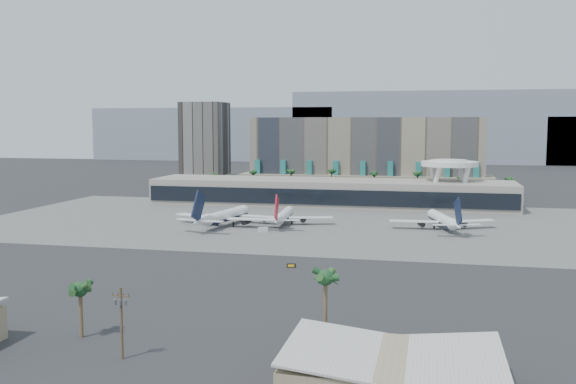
% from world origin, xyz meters
% --- Properties ---
extents(ground, '(900.00, 900.00, 0.00)m').
position_xyz_m(ground, '(0.00, 0.00, 0.00)').
color(ground, '#232326').
rests_on(ground, ground).
extents(apron_pad, '(260.00, 130.00, 0.06)m').
position_xyz_m(apron_pad, '(0.00, 55.00, 0.03)').
color(apron_pad, '#5B5B59').
rests_on(apron_pad, ground).
extents(mountain_ridge, '(680.00, 60.00, 70.00)m').
position_xyz_m(mountain_ridge, '(27.88, 470.00, 29.89)').
color(mountain_ridge, gray).
rests_on(mountain_ridge, ground).
extents(hotel, '(140.00, 30.00, 42.00)m').
position_xyz_m(hotel, '(10.00, 174.41, 16.81)').
color(hotel, gray).
rests_on(hotel, ground).
extents(office_tower, '(30.00, 30.00, 52.00)m').
position_xyz_m(office_tower, '(-95.00, 200.00, 22.94)').
color(office_tower, black).
rests_on(office_tower, ground).
extents(terminal, '(170.00, 32.50, 14.50)m').
position_xyz_m(terminal, '(0.00, 109.84, 6.52)').
color(terminal, '#A29C8F').
rests_on(terminal, ground).
extents(saucer_structure, '(26.00, 26.00, 21.89)m').
position_xyz_m(saucer_structure, '(55.00, 116.00, 18.45)').
color(saucer_structure, white).
rests_on(saucer_structure, ground).
extents(palm_row, '(157.80, 2.80, 13.10)m').
position_xyz_m(palm_row, '(7.00, 145.00, 10.50)').
color(palm_row, brown).
rests_on(palm_row, ground).
extents(hangar_right, '(30.55, 20.60, 6.89)m').
position_xyz_m(hangar_right, '(42.00, -100.00, 2.95)').
color(hangar_right, '#9B8B67').
rests_on(hangar_right, ground).
extents(utility_pole, '(3.20, 0.85, 12.00)m').
position_xyz_m(utility_pole, '(-2.00, -96.09, 7.14)').
color(utility_pole, '#4C3826').
rests_on(utility_pole, ground).
extents(airliner_left, '(42.91, 44.52, 15.47)m').
position_xyz_m(airliner_left, '(-28.97, 38.36, 3.90)').
color(airliner_left, white).
rests_on(airliner_left, ground).
extents(airliner_centre, '(37.80, 39.01, 13.46)m').
position_xyz_m(airliner_centre, '(-8.01, 47.41, 3.40)').
color(airliner_centre, white).
rests_on(airliner_centre, ground).
extents(airliner_right, '(38.21, 39.63, 13.98)m').
position_xyz_m(airliner_right, '(51.49, 49.08, 3.53)').
color(airliner_right, white).
rests_on(airliner_right, ground).
extents(service_vehicle_a, '(5.45, 4.04, 2.40)m').
position_xyz_m(service_vehicle_a, '(-35.01, 40.23, 1.20)').
color(service_vehicle_a, white).
rests_on(service_vehicle_a, ground).
extents(service_vehicle_b, '(3.83, 3.09, 1.72)m').
position_xyz_m(service_vehicle_b, '(-11.16, 28.35, 0.86)').
color(service_vehicle_b, silver).
rests_on(service_vehicle_b, ground).
extents(taxiway_sign, '(2.38, 1.08, 1.09)m').
position_xyz_m(taxiway_sign, '(10.68, -24.36, 0.54)').
color(taxiway_sign, black).
rests_on(taxiway_sign, ground).
extents(near_palm_a, '(6.00, 6.00, 10.29)m').
position_xyz_m(near_palm_a, '(-14.22, -87.78, 7.49)').
color(near_palm_a, brown).
rests_on(near_palm_a, ground).
extents(near_palm_b, '(6.00, 6.00, 13.75)m').
position_xyz_m(near_palm_b, '(29.61, -83.56, 10.88)').
color(near_palm_b, brown).
rests_on(near_palm_b, ground).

